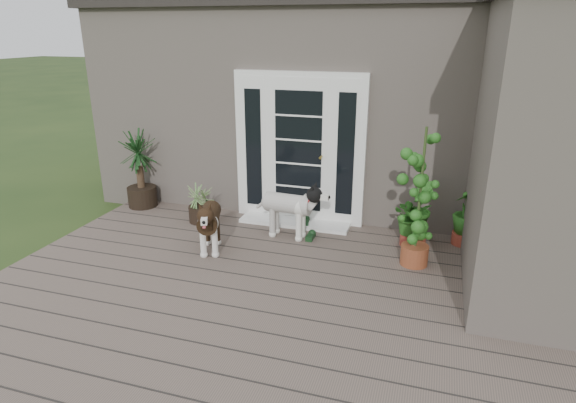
% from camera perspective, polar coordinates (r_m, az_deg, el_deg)
% --- Properties ---
extents(deck, '(6.20, 4.60, 0.12)m').
position_cam_1_polar(deck, '(5.34, -3.38, -11.32)').
color(deck, '#6B5B4C').
rests_on(deck, ground).
extents(house_main, '(7.40, 4.00, 3.10)m').
position_cam_1_polar(house_main, '(8.77, 6.44, 11.35)').
color(house_main, '#665E54').
rests_on(house_main, ground).
extents(roof_main, '(7.60, 4.20, 0.20)m').
position_cam_1_polar(roof_main, '(8.68, 6.88, 22.18)').
color(roof_main, '#2D2826').
rests_on(roof_main, house_main).
extents(house_wing, '(1.60, 2.40, 3.10)m').
position_cam_1_polar(house_wing, '(5.65, 29.66, 4.22)').
color(house_wing, '#665E54').
rests_on(house_wing, ground).
extents(door_unit, '(1.90, 0.14, 2.15)m').
position_cam_1_polar(door_unit, '(6.92, 1.33, 6.23)').
color(door_unit, white).
rests_on(door_unit, deck).
extents(door_step, '(1.60, 0.40, 0.05)m').
position_cam_1_polar(door_step, '(7.06, 0.81, -2.46)').
color(door_step, white).
rests_on(door_step, deck).
extents(brindle_dog, '(0.60, 0.87, 0.67)m').
position_cam_1_polar(brindle_dog, '(6.19, -9.21, -2.94)').
color(brindle_dog, '#342213').
rests_on(brindle_dog, deck).
extents(white_dog, '(0.86, 0.42, 0.70)m').
position_cam_1_polar(white_dog, '(6.51, -0.02, -1.32)').
color(white_dog, white).
rests_on(white_dog, deck).
extents(spider_plant, '(0.67, 0.67, 0.64)m').
position_cam_1_polar(spider_plant, '(7.16, -10.30, 0.07)').
color(spider_plant, '#8DA666').
rests_on(spider_plant, deck).
extents(yucca, '(1.00, 1.00, 1.25)m').
position_cam_1_polar(yucca, '(7.94, -17.14, 3.76)').
color(yucca, black).
rests_on(yucca, deck).
extents(herb_a, '(0.59, 0.59, 0.61)m').
position_cam_1_polar(herb_a, '(6.47, 14.28, -2.53)').
color(herb_a, '#19591C').
rests_on(herb_a, deck).
extents(herb_b, '(0.47, 0.47, 0.64)m').
position_cam_1_polar(herb_b, '(6.56, 15.02, -2.17)').
color(herb_b, '#26621C').
rests_on(herb_b, deck).
extents(herb_c, '(0.57, 0.57, 0.63)m').
position_cam_1_polar(herb_c, '(6.72, 20.21, -2.26)').
color(herb_c, '#2B5E1B').
rests_on(herb_c, deck).
extents(sapling, '(0.55, 0.55, 1.74)m').
position_cam_1_polar(sapling, '(5.77, 15.32, 0.60)').
color(sapling, '#1A5719').
rests_on(sapling, deck).
extents(clog_left, '(0.22, 0.36, 0.10)m').
position_cam_1_polar(clog_left, '(7.00, 2.03, -2.44)').
color(clog_left, black).
rests_on(clog_left, deck).
extents(clog_right, '(0.13, 0.27, 0.08)m').
position_cam_1_polar(clog_right, '(6.57, 2.69, -4.08)').
color(clog_right, '#143317').
rests_on(clog_right, deck).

